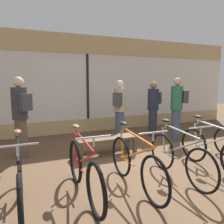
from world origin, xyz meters
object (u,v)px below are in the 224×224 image
Objects in this scene: display_bench at (106,140)px; customer_near_bench at (177,106)px; bicycle_far_left at (20,182)px; customer_by_window at (120,108)px; bicycle_center_right at (179,157)px; bicycle_center_left at (135,164)px; bicycle_left at (84,171)px; customer_near_rack at (21,115)px; customer_mid_floor at (153,107)px; bicycle_right at (213,150)px.

display_bench is 0.77× the size of customer_near_bench.
customer_by_window is at bearing 44.04° from bicycle_far_left.
display_bench is (-0.71, 1.67, -0.05)m from bicycle_center_right.
bicycle_left is at bearing 175.26° from bicycle_center_left.
customer_near_rack is 1.04× the size of customer_by_window.
customer_mid_floor reaches higher than bicycle_center_right.
bicycle_center_right is at bearing -128.60° from customer_near_bench.
bicycle_left reaches higher than display_bench.
bicycle_far_left is at bearing -145.51° from customer_mid_floor.
customer_mid_floor is at bearing 3.11° from customer_by_window.
bicycle_right is (2.57, -0.03, -0.00)m from bicycle_left.
customer_near_bench reaches higher than display_bench.
customer_by_window is at bearing 55.21° from bicycle_left.
customer_mid_floor reaches higher than display_bench.
customer_near_rack is 3.85m from customer_mid_floor.
customer_by_window is 0.96× the size of customer_near_bench.
bicycle_center_left is 3.55m from customer_mid_floor.
customer_by_window is 1.02× the size of customer_mid_floor.
bicycle_left is 1.03× the size of customer_by_window.
bicycle_right is 1.26× the size of display_bench.
customer_mid_floor is (1.19, 0.06, -0.02)m from customer_by_window.
customer_near_bench reaches higher than bicycle_center_left.
bicycle_right is 2.80m from customer_mid_floor.
bicycle_far_left is 2.58m from bicycle_center_right.
customer_near_rack is at bearing 125.96° from bicycle_center_left.
bicycle_right is at bearing -33.26° from customer_near_rack.
customer_near_bench is at bearing 39.49° from bicycle_center_left.
bicycle_far_left is 0.99× the size of bicycle_right.
bicycle_left is 0.83m from bicycle_center_left.
bicycle_right is 4.08m from customer_near_rack.
customer_near_bench is (2.58, 2.12, 0.58)m from bicycle_center_left.
bicycle_center_right is 1.82m from display_bench.
bicycle_center_left is 1.02× the size of bicycle_right.
bicycle_center_right is 3.10m from customer_mid_floor.
bicycle_left is at bearing 179.37° from bicycle_right.
bicycle_right is 0.97× the size of customer_near_rack.
bicycle_left is 0.99× the size of customer_near_bench.
customer_mid_floor is at bearing 64.64° from bicycle_center_right.
customer_mid_floor is (2.18, 2.76, 0.52)m from bicycle_center_left.
customer_near_rack reaches higher than display_bench.
bicycle_left reaches higher than bicycle_far_left.
customer_near_bench reaches higher than bicycle_left.
customer_near_rack is (-1.64, 2.25, 0.58)m from bicycle_center_left.
bicycle_left is 4.07m from customer_mid_floor.
customer_by_window reaches higher than bicycle_center_right.
bicycle_left is 1.02× the size of bicycle_right.
bicycle_center_right is 1.23× the size of display_bench.
customer_mid_floor is at bearing 80.69° from bicycle_right.
bicycle_left is 3.24m from customer_by_window.
customer_mid_floor reaches higher than bicycle_far_left.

